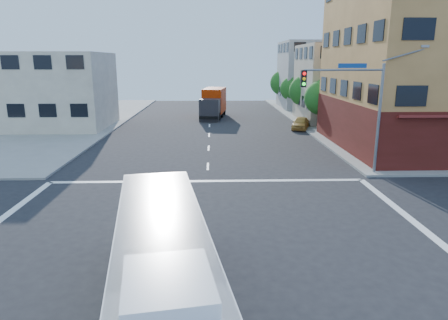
{
  "coord_description": "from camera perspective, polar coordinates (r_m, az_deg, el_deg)",
  "views": [
    {
      "loc": [
        0.34,
        -13.83,
        7.14
      ],
      "look_at": [
        0.87,
        4.44,
        2.59
      ],
      "focal_mm": 32.0,
      "sensor_mm": 36.0,
      "label": 1
    }
  ],
  "objects": [
    {
      "name": "ground",
      "position": [
        15.57,
        -2.81,
        -13.33
      ],
      "size": [
        120.0,
        120.0,
        0.0
      ],
      "primitive_type": "plane",
      "color": "black",
      "rests_on": "ground"
    },
    {
      "name": "building_east_near",
      "position": [
        50.69,
        17.79,
        10.36
      ],
      "size": [
        12.06,
        10.06,
        9.0
      ],
      "color": "#BEAA91",
      "rests_on": "ground"
    },
    {
      "name": "building_east_far",
      "position": [
        64.04,
        13.67,
        11.7
      ],
      "size": [
        12.06,
        10.06,
        10.0
      ],
      "color": "#A0A09B",
      "rests_on": "ground"
    },
    {
      "name": "building_west",
      "position": [
        47.22,
        -23.55,
        9.05
      ],
      "size": [
        12.06,
        10.06,
        8.0
      ],
      "color": "beige",
      "rests_on": "ground"
    },
    {
      "name": "signal_mast_ne",
      "position": [
        26.05,
        18.14,
        8.55
      ],
      "size": [
        7.91,
        1.13,
        8.07
      ],
      "color": "slate",
      "rests_on": "ground"
    },
    {
      "name": "street_tree_a",
      "position": [
        43.47,
        13.93,
        8.91
      ],
      "size": [
        3.6,
        3.6,
        5.53
      ],
      "color": "#362513",
      "rests_on": "ground"
    },
    {
      "name": "street_tree_b",
      "position": [
        51.19,
        11.56,
        9.92
      ],
      "size": [
        3.8,
        3.8,
        5.79
      ],
      "color": "#362513",
      "rests_on": "ground"
    },
    {
      "name": "street_tree_c",
      "position": [
        59.01,
        9.78,
        10.22
      ],
      "size": [
        3.4,
        3.4,
        5.29
      ],
      "color": "#362513",
      "rests_on": "ground"
    },
    {
      "name": "street_tree_d",
      "position": [
        66.84,
        8.44,
        11.05
      ],
      "size": [
        4.0,
        4.0,
        6.03
      ],
      "color": "#362513",
      "rests_on": "ground"
    },
    {
      "name": "transit_bus",
      "position": [
        10.93,
        -8.61,
        -16.62
      ],
      "size": [
        4.15,
        11.31,
        3.28
      ],
      "rotation": [
        0.0,
        0.0,
        0.16
      ],
      "color": "black",
      "rests_on": "ground"
    },
    {
      "name": "box_truck",
      "position": [
        51.65,
        -1.53,
        8.04
      ],
      "size": [
        3.53,
        8.45,
        3.69
      ],
      "rotation": [
        0.0,
        0.0,
        -0.15
      ],
      "color": "black",
      "rests_on": "ground"
    },
    {
      "name": "parked_car",
      "position": [
        43.62,
        10.88,
        5.21
      ],
      "size": [
        2.77,
        4.23,
        1.34
      ],
      "primitive_type": "imported",
      "rotation": [
        0.0,
        0.0,
        -0.33
      ],
      "color": "gold",
      "rests_on": "ground"
    }
  ]
}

